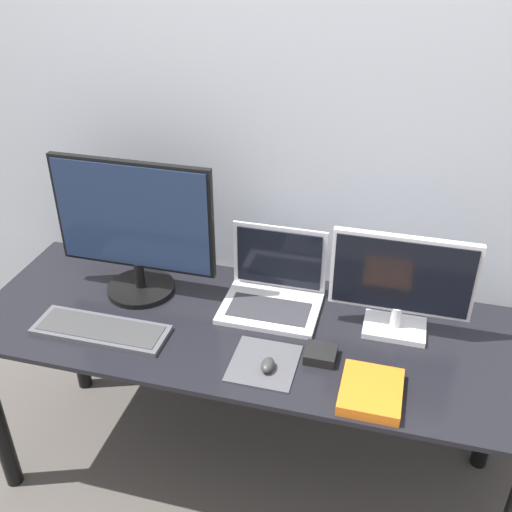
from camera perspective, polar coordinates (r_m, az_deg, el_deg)
name	(u,v)px	position (r m, az deg, el deg)	size (l,w,h in m)	color
wall_back	(279,139)	(2.13, 2.24, 11.04)	(7.00, 0.05, 2.50)	silver
desk	(249,355)	(2.12, -0.64, -9.44)	(1.89, 0.69, 0.73)	black
monitor_left	(134,228)	(2.11, -11.53, 2.64)	(0.58, 0.25, 0.51)	black
monitor_right	(401,283)	(1.96, 13.65, -2.53)	(0.45, 0.14, 0.36)	silver
laptop	(274,287)	(2.11, 1.73, -3.00)	(0.34, 0.26, 0.27)	silver
keyboard	(101,330)	(2.07, -14.55, -6.81)	(0.45, 0.15, 0.02)	#4C4C51
mousepad	(264,363)	(1.89, 0.76, -10.16)	(0.20, 0.22, 0.00)	#47474C
mouse	(268,365)	(1.85, 1.13, -10.34)	(0.04, 0.07, 0.03)	#333333
book	(371,392)	(1.81, 10.89, -12.56)	(0.18, 0.21, 0.03)	orange
power_brick	(321,354)	(1.91, 6.17, -9.29)	(0.10, 0.09, 0.03)	black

